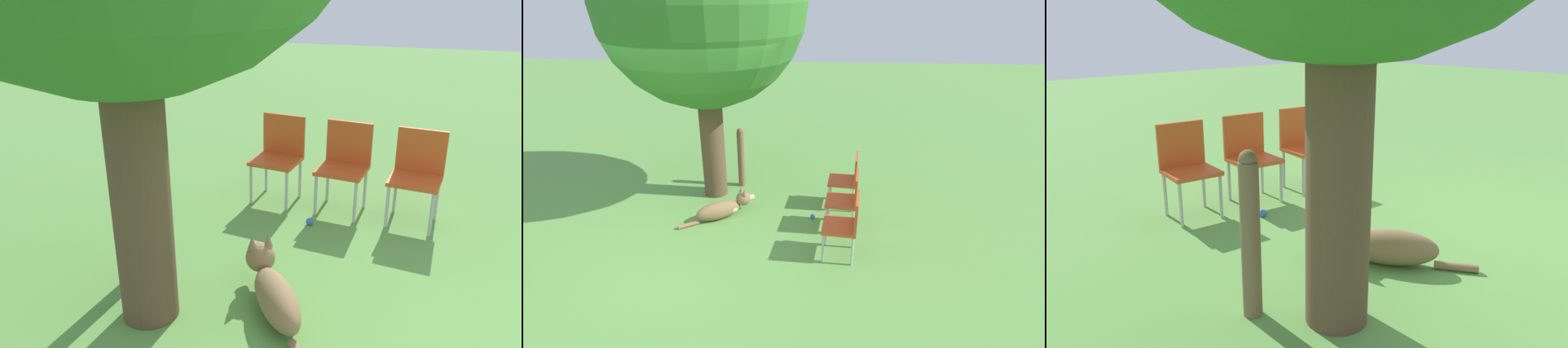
{
  "view_description": "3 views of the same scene",
  "coord_description": "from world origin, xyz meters",
  "views": [
    {
      "loc": [
        -2.36,
        -0.03,
        2.12
      ],
      "look_at": [
        1.28,
        1.15,
        0.63
      ],
      "focal_mm": 35.0,
      "sensor_mm": 36.0,
      "label": 1
    },
    {
      "loc": [
        1.67,
        -4.41,
        3.11
      ],
      "look_at": [
        1.29,
        1.13,
        0.57
      ],
      "focal_mm": 28.0,
      "sensor_mm": 36.0,
      "label": 2
    },
    {
      "loc": [
        -1.7,
        3.51,
        1.71
      ],
      "look_at": [
        1.11,
        0.86,
        0.55
      ],
      "focal_mm": 35.0,
      "sensor_mm": 36.0,
      "label": 3
    }
  ],
  "objects": [
    {
      "name": "tennis_ball",
      "position": [
        1.73,
        0.83,
        0.03
      ],
      "size": [
        0.07,
        0.07,
        0.07
      ],
      "color": "blue",
      "rests_on": "ground_plane"
    },
    {
      "name": "ground_plane",
      "position": [
        0.0,
        0.0,
        0.0
      ],
      "size": [
        30.0,
        30.0,
        0.0
      ],
      "primitive_type": "plane",
      "color": "#609947"
    },
    {
      "name": "red_chair_0",
      "position": [
        2.14,
        -0.06,
        0.49
      ],
      "size": [
        0.47,
        0.49,
        0.85
      ],
      "rotation": [
        0.0,
        0.0,
        3.02
      ],
      "color": "#D14C1E",
      "rests_on": "ground_plane"
    },
    {
      "name": "red_chair_1",
      "position": [
        2.2,
        0.61,
        0.49
      ],
      "size": [
        0.47,
        0.49,
        0.85
      ],
      "rotation": [
        0.0,
        0.0,
        3.02
      ],
      "color": "#D14C1E",
      "rests_on": "ground_plane"
    },
    {
      "name": "dog",
      "position": [
        0.42,
        0.78,
        0.15
      ],
      "size": [
        1.03,
        0.74,
        0.41
      ],
      "rotation": [
        0.0,
        0.0,
        0.59
      ],
      "color": "olive",
      "rests_on": "ground_plane"
    },
    {
      "name": "red_chair_2",
      "position": [
        2.26,
        1.27,
        0.49
      ],
      "size": [
        0.47,
        0.49,
        0.85
      ],
      "rotation": [
        0.0,
        0.0,
        3.02
      ],
      "color": "#D14C1E",
      "rests_on": "ground_plane"
    },
    {
      "name": "fence_post",
      "position": [
        0.51,
        1.88,
        0.52
      ],
      "size": [
        0.12,
        0.12,
        1.03
      ],
      "color": "brown",
      "rests_on": "ground_plane"
    }
  ]
}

